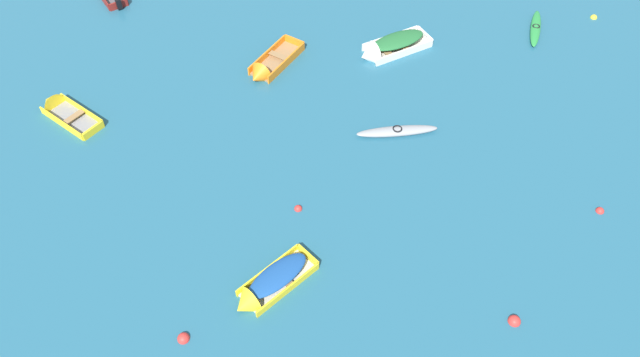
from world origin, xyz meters
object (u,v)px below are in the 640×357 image
mooring_buoy_far_field (514,321)px  mooring_buoy_midfield (594,18)px  mooring_buoy_central (184,339)px  rowboat_yellow_foreground_center (60,108)px  kayak_green_near_right (536,28)px  kayak_grey_cluster_outer (397,131)px  rowboat_white_outer_right (387,47)px  mooring_buoy_trailing (298,209)px  rowboat_yellow_midfield_right (266,287)px  rowboat_orange_center (267,69)px  mooring_buoy_between_boats_right (600,211)px

mooring_buoy_far_field → mooring_buoy_midfield: 19.54m
mooring_buoy_far_field → mooring_buoy_midfield: (3.42, 19.24, 0.00)m
mooring_buoy_central → mooring_buoy_midfield: 26.79m
rowboat_yellow_foreground_center → kayak_green_near_right: 24.02m
kayak_grey_cluster_outer → rowboat_white_outer_right: bearing=104.5°
kayak_grey_cluster_outer → mooring_buoy_trailing: bearing=-121.7°
kayak_grey_cluster_outer → kayak_green_near_right: 10.92m
rowboat_white_outer_right → rowboat_yellow_midfield_right: 14.71m
rowboat_orange_center → mooring_buoy_trailing: rowboat_orange_center is taller
mooring_buoy_midfield → mooring_buoy_between_boats_right: 13.50m
rowboat_yellow_foreground_center → kayak_green_near_right: rowboat_yellow_foreground_center is taller
rowboat_orange_center → kayak_grey_cluster_outer: bearing=-21.3°
rowboat_yellow_foreground_center → mooring_buoy_trailing: 12.44m
rowboat_orange_center → mooring_buoy_far_field: bearing=-41.2°
rowboat_yellow_midfield_right → rowboat_yellow_foreground_center: bearing=150.5°
rowboat_yellow_foreground_center → rowboat_yellow_midfield_right: rowboat_yellow_foreground_center is taller
kayak_green_near_right → mooring_buoy_central: 23.60m
kayak_green_near_right → mooring_buoy_far_field: 17.34m
rowboat_orange_center → kayak_green_near_right: bearing=27.3°
mooring_buoy_between_boats_right → mooring_buoy_trailing: 12.06m
kayak_green_near_right → rowboat_orange_center: bearing=-152.7°
rowboat_orange_center → mooring_buoy_far_field: rowboat_orange_center is taller
mooring_buoy_between_boats_right → rowboat_yellow_midfield_right: bearing=-150.7°
kayak_green_near_right → mooring_buoy_central: kayak_green_near_right is taller
rowboat_yellow_foreground_center → kayak_grey_cluster_outer: size_ratio=0.99×
kayak_grey_cluster_outer → mooring_buoy_far_field: size_ratio=7.95×
rowboat_white_outer_right → rowboat_orange_center: bearing=-151.9°
rowboat_orange_center → mooring_buoy_trailing: size_ratio=11.69×
mooring_buoy_far_field → rowboat_yellow_midfield_right: bearing=-174.0°
kayak_grey_cluster_outer → mooring_buoy_midfield: size_ratio=10.05×
rowboat_yellow_midfield_right → mooring_buoy_midfield: (12.17, 20.16, -0.27)m
rowboat_yellow_midfield_right → mooring_buoy_central: bearing=-132.2°
rowboat_white_outer_right → mooring_buoy_trailing: size_ratio=11.51×
rowboat_yellow_foreground_center → rowboat_yellow_midfield_right: bearing=-29.5°
rowboat_white_outer_right → mooring_buoy_far_field: bearing=-63.3°
mooring_buoy_midfield → mooring_buoy_trailing: (-12.03, -16.26, 0.00)m
mooring_buoy_midfield → mooring_buoy_central: bearing=-122.5°
rowboat_orange_center → kayak_green_near_right: rowboat_orange_center is taller
mooring_buoy_trailing → kayak_grey_cluster_outer: bearing=58.3°
mooring_buoy_between_boats_right → kayak_grey_cluster_outer: bearing=164.6°
rowboat_yellow_foreground_center → mooring_buoy_between_boats_right: rowboat_yellow_foreground_center is taller
rowboat_orange_center → mooring_buoy_midfield: size_ratio=10.51×
kayak_green_near_right → rowboat_white_outer_right: bearing=-153.3°
rowboat_white_outer_right → mooring_buoy_central: size_ratio=8.59×
rowboat_yellow_foreground_center → mooring_buoy_central: size_ratio=8.23×
rowboat_orange_center → mooring_buoy_central: rowboat_orange_center is taller
rowboat_white_outer_right → mooring_buoy_far_field: (6.89, -13.67, -0.32)m
mooring_buoy_trailing → kayak_green_near_right: bearing=57.9°
kayak_green_near_right → mooring_buoy_trailing: size_ratio=9.97×
mooring_buoy_trailing → rowboat_yellow_foreground_center: bearing=166.7°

